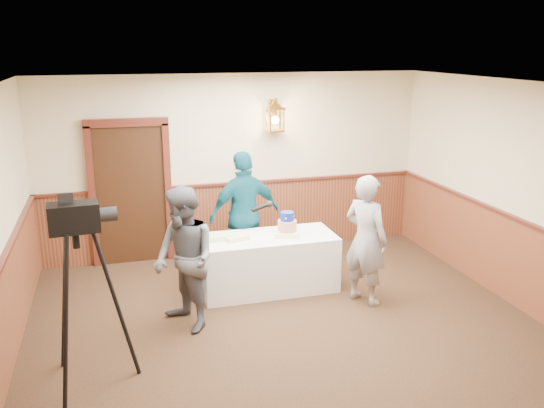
# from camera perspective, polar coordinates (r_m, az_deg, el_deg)

# --- Properties ---
(ground) EXTENTS (7.00, 7.00, 0.00)m
(ground) POSITION_cam_1_polar(r_m,az_deg,el_deg) (6.30, 3.57, -15.20)
(ground) COLOR black
(ground) RESTS_ON ground
(room_shell) EXTENTS (6.02, 7.02, 2.81)m
(room_shell) POSITION_cam_1_polar(r_m,az_deg,el_deg) (6.07, 1.91, -0.68)
(room_shell) COLOR beige
(room_shell) RESTS_ON ground
(display_table) EXTENTS (1.80, 0.80, 0.75)m
(display_table) POSITION_cam_1_polar(r_m,az_deg,el_deg) (7.79, -0.40, -5.83)
(display_table) COLOR white
(display_table) RESTS_ON ground
(tiered_cake) EXTENTS (0.39, 0.39, 0.33)m
(tiered_cake) POSITION_cam_1_polar(r_m,az_deg,el_deg) (7.65, 1.50, -2.23)
(tiered_cake) COLOR #FFF9C8
(tiered_cake) RESTS_ON display_table
(sheet_cake_yellow) EXTENTS (0.34, 0.29, 0.06)m
(sheet_cake_yellow) POSITION_cam_1_polar(r_m,az_deg,el_deg) (7.54, -3.60, -3.32)
(sheet_cake_yellow) COLOR #F0E98F
(sheet_cake_yellow) RESTS_ON display_table
(sheet_cake_green) EXTENTS (0.31, 0.25, 0.07)m
(sheet_cake_green) POSITION_cam_1_polar(r_m,az_deg,el_deg) (7.56, -5.36, -3.26)
(sheet_cake_green) COLOR #ADD092
(sheet_cake_green) RESTS_ON display_table
(interviewer) EXTENTS (1.59, 1.00, 1.69)m
(interviewer) POSITION_cam_1_polar(r_m,az_deg,el_deg) (6.66, -8.66, -5.47)
(interviewer) COLOR #53555D
(interviewer) RESTS_ON ground
(baker) EXTENTS (0.66, 0.73, 1.68)m
(baker) POSITION_cam_1_polar(r_m,az_deg,el_deg) (7.35, 9.28, -3.52)
(baker) COLOR #939399
(baker) RESTS_ON ground
(assistant_p) EXTENTS (1.12, 0.64, 1.80)m
(assistant_p) POSITION_cam_1_polar(r_m,az_deg,el_deg) (8.11, -2.71, -1.03)
(assistant_p) COLOR #114E60
(assistant_p) RESTS_ON ground
(tv_camera_rig) EXTENTS (0.72, 0.67, 1.84)m
(tv_camera_rig) POSITION_cam_1_polar(r_m,az_deg,el_deg) (5.81, -18.26, -9.58)
(tv_camera_rig) COLOR black
(tv_camera_rig) RESTS_ON ground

